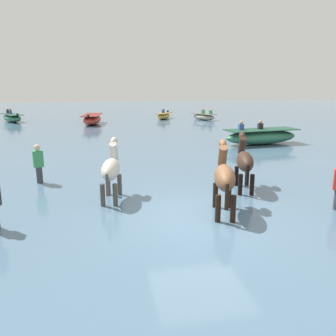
{
  "coord_description": "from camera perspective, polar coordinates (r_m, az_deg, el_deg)",
  "views": [
    {
      "loc": [
        -2.37,
        -8.06,
        3.59
      ],
      "look_at": [
        -0.28,
        3.06,
        0.83
      ],
      "focal_mm": 37.59,
      "sensor_mm": 36.0,
      "label": 1
    }
  ],
  "objects": [
    {
      "name": "ground_plane",
      "position": [
        9.14,
        5.34,
        -9.51
      ],
      "size": [
        120.0,
        120.0,
        0.0
      ],
      "primitive_type": "plane",
      "color": "gray"
    },
    {
      "name": "horse_flank_bay",
      "position": [
        8.92,
        9.11,
        -1.7
      ],
      "size": [
        0.87,
        1.95,
        2.11
      ],
      "color": "brown",
      "rests_on": "ground"
    },
    {
      "name": "boat_near_port",
      "position": [
        32.57,
        -0.69,
        8.46
      ],
      "size": [
        1.98,
        2.59,
        1.02
      ],
      "color": "gold",
      "rests_on": "water_surface"
    },
    {
      "name": "horse_lead_pinto",
      "position": [
        10.01,
        -9.19,
        -0.37
      ],
      "size": [
        0.72,
        1.86,
        2.01
      ],
      "color": "beige",
      "rests_on": "ground"
    },
    {
      "name": "boat_mid_outer",
      "position": [
        32.97,
        -23.96,
        7.46
      ],
      "size": [
        2.52,
        3.3,
        1.13
      ],
      "color": "#337556",
      "rests_on": "water_surface"
    },
    {
      "name": "boat_mid_channel",
      "position": [
        31.8,
        5.81,
        8.29
      ],
      "size": [
        2.08,
        2.61,
        1.03
      ],
      "color": "#B2AD9E",
      "rests_on": "water_surface"
    },
    {
      "name": "water_surface",
      "position": [
        18.53,
        -3.13,
        3.04
      ],
      "size": [
        90.0,
        90.0,
        0.33
      ],
      "primitive_type": "cube",
      "color": "slate",
      "rests_on": "ground"
    },
    {
      "name": "boat_near_starboard",
      "position": [
        28.95,
        -12.21,
        7.7
      ],
      "size": [
        1.77,
        3.7,
        0.91
      ],
      "color": "#BC382D",
      "rests_on": "water_surface"
    },
    {
      "name": "boat_distant_west",
      "position": [
        19.74,
        14.86,
        4.94
      ],
      "size": [
        4.31,
        1.9,
        1.29
      ],
      "color": "#337556",
      "rests_on": "water_surface"
    },
    {
      "name": "horse_trailing_dark_bay",
      "position": [
        11.07,
        12.28,
        0.91
      ],
      "size": [
        0.83,
        1.87,
        2.03
      ],
      "color": "#382319",
      "rests_on": "ground"
    },
    {
      "name": "person_spectator_far",
      "position": [
        12.37,
        -20.22,
        0.13
      ],
      "size": [
        0.37,
        0.29,
        1.63
      ],
      "color": "#383842",
      "rests_on": "ground"
    }
  ]
}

